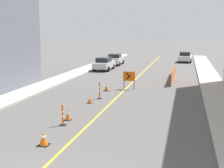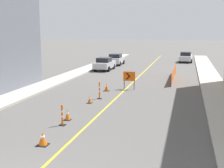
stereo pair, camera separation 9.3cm
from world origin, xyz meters
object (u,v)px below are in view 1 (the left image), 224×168
(parked_car_curb_far, at_px, (185,57))
(parked_car_curb_near, at_px, (104,64))
(parked_car_curb_mid, at_px, (115,59))
(delineator_post_rear, at_px, (100,91))
(traffic_cone_third, at_px, (90,100))
(arrow_barricade_primary, at_px, (129,77))
(traffic_cone_fourth, at_px, (106,87))
(traffic_cone_second, at_px, (68,115))
(traffic_cone_nearest, at_px, (44,139))
(delineator_post_front, at_px, (63,116))

(parked_car_curb_far, bearing_deg, parked_car_curb_near, -125.56)
(parked_car_curb_mid, bearing_deg, delineator_post_rear, -80.96)
(traffic_cone_third, height_order, arrow_barricade_primary, arrow_barricade_primary)
(traffic_cone_fourth, bearing_deg, traffic_cone_second, -90.05)
(delineator_post_rear, xyz_separation_m, parked_car_curb_mid, (-3.82, 21.97, 0.25))
(traffic_cone_second, bearing_deg, traffic_cone_nearest, -84.38)
(arrow_barricade_primary, bearing_deg, traffic_cone_second, -101.98)
(traffic_cone_second, relative_size, arrow_barricade_primary, 0.39)
(traffic_cone_third, xyz_separation_m, parked_car_curb_near, (-3.57, 17.32, 0.55))
(delineator_post_rear, bearing_deg, arrow_barricade_primary, 71.03)
(traffic_cone_fourth, distance_m, parked_car_curb_far, 25.92)
(traffic_cone_nearest, relative_size, traffic_cone_third, 1.18)
(delineator_post_rear, distance_m, parked_car_curb_mid, 22.30)
(delineator_post_front, distance_m, delineator_post_rear, 6.62)
(traffic_cone_second, distance_m, traffic_cone_third, 4.17)
(traffic_cone_second, bearing_deg, traffic_cone_fourth, 89.95)
(parked_car_curb_mid, distance_m, parked_car_curb_far, 11.51)
(delineator_post_front, distance_m, parked_car_curb_mid, 28.82)
(parked_car_curb_near, distance_m, parked_car_curb_far, 15.70)
(traffic_cone_second, distance_m, delineator_post_rear, 5.66)
(traffic_cone_third, distance_m, parked_car_curb_near, 17.70)
(parked_car_curb_near, bearing_deg, traffic_cone_fourth, -72.62)
(traffic_cone_nearest, height_order, traffic_cone_second, traffic_cone_nearest)
(delineator_post_rear, bearing_deg, traffic_cone_second, -92.54)
(traffic_cone_nearest, xyz_separation_m, parked_car_curb_near, (-3.98, 25.36, 0.50))
(delineator_post_front, bearing_deg, parked_car_curb_far, 80.16)
(traffic_cone_second, height_order, delineator_post_rear, delineator_post_rear)
(traffic_cone_second, height_order, parked_car_curb_far, parked_car_curb_far)
(delineator_post_rear, bearing_deg, parked_car_curb_mid, 99.87)
(traffic_cone_second, bearing_deg, delineator_post_rear, 87.46)
(traffic_cone_nearest, bearing_deg, traffic_cone_fourth, 91.71)
(traffic_cone_fourth, bearing_deg, delineator_post_front, -89.48)
(parked_car_curb_mid, height_order, parked_car_curb_far, same)
(traffic_cone_nearest, relative_size, delineator_post_rear, 0.47)
(traffic_cone_nearest, relative_size, parked_car_curb_near, 0.14)
(traffic_cone_second, xyz_separation_m, parked_car_curb_far, (6.13, 33.81, 0.51))
(traffic_cone_third, height_order, delineator_post_front, delineator_post_front)
(delineator_post_front, relative_size, parked_car_curb_far, 0.26)
(traffic_cone_third, bearing_deg, arrow_barricade_primary, 73.11)
(traffic_cone_second, distance_m, traffic_cone_fourth, 8.63)
(traffic_cone_fourth, relative_size, parked_car_curb_near, 0.15)
(delineator_post_front, bearing_deg, parked_car_curb_near, 99.34)
(parked_car_curb_near, bearing_deg, traffic_cone_third, -76.65)
(traffic_cone_fourth, xyz_separation_m, delineator_post_front, (0.09, -9.60, 0.16))
(traffic_cone_second, relative_size, delineator_post_front, 0.53)
(traffic_cone_fourth, distance_m, parked_car_curb_mid, 19.32)
(traffic_cone_second, xyz_separation_m, delineator_post_front, (0.10, -0.97, 0.19))
(arrow_barricade_primary, xyz_separation_m, parked_car_curb_mid, (-5.25, 17.82, -0.25))
(parked_car_curb_mid, bearing_deg, traffic_cone_third, -82.24)
(delineator_post_front, height_order, parked_car_curb_mid, parked_car_curb_mid)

